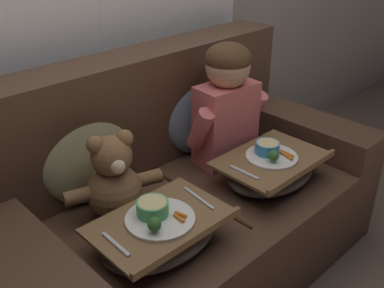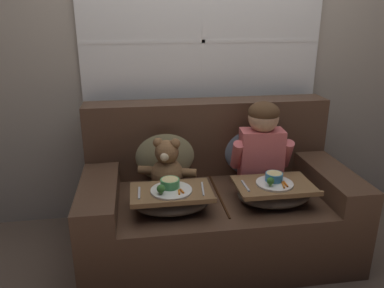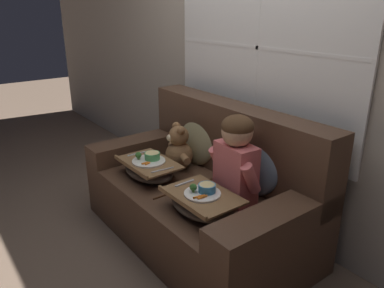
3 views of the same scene
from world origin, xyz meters
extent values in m
plane|color=brown|center=(0.00, 0.00, 0.00)|extent=(14.00, 14.00, 0.00)
cube|color=#4C3323|center=(0.00, 0.00, 0.21)|extent=(1.67, 0.91, 0.42)
cube|color=#4C3323|center=(0.00, 0.35, 0.68)|extent=(1.67, 0.22, 0.52)
cube|color=#4C3323|center=(-0.73, 0.00, 0.50)|extent=(0.22, 0.91, 0.15)
cube|color=#4C3323|center=(0.73, 0.00, 0.50)|extent=(0.22, 0.91, 0.15)
cube|color=#32190A|center=(0.00, -0.02, 0.43)|extent=(0.01, 0.65, 0.01)
ellipsoid|color=slate|center=(0.31, 0.26, 0.63)|extent=(0.43, 0.21, 0.45)
ellipsoid|color=tan|center=(-0.31, 0.26, 0.63)|extent=(0.42, 0.20, 0.44)
cube|color=#DB6666|center=(0.31, 0.08, 0.61)|extent=(0.29, 0.18, 0.38)
sphere|color=tan|center=(0.31, 0.08, 0.88)|extent=(0.19, 0.19, 0.19)
ellipsoid|color=#4C331E|center=(0.31, 0.08, 0.91)|extent=(0.20, 0.20, 0.14)
cylinder|color=#DB6666|center=(0.15, 0.07, 0.64)|extent=(0.08, 0.15, 0.21)
cylinder|color=#DB6666|center=(0.47, 0.05, 0.64)|extent=(0.08, 0.15, 0.21)
sphere|color=brown|center=(-0.31, 0.08, 0.53)|extent=(0.21, 0.21, 0.21)
sphere|color=brown|center=(-0.31, 0.08, 0.68)|extent=(0.15, 0.15, 0.15)
sphere|color=brown|center=(-0.36, 0.09, 0.74)|extent=(0.06, 0.06, 0.06)
sphere|color=brown|center=(-0.26, 0.06, 0.74)|extent=(0.06, 0.06, 0.06)
sphere|color=beige|center=(-0.33, 0.01, 0.67)|extent=(0.05, 0.05, 0.05)
sphere|color=black|center=(-0.33, 0.00, 0.68)|extent=(0.02, 0.02, 0.02)
cylinder|color=brown|center=(-0.44, 0.11, 0.55)|extent=(0.12, 0.08, 0.05)
cylinder|color=brown|center=(-0.18, 0.04, 0.55)|extent=(0.12, 0.08, 0.05)
cylinder|color=brown|center=(-0.38, -0.01, 0.45)|extent=(0.08, 0.11, 0.05)
cylinder|color=brown|center=(-0.29, -0.04, 0.45)|extent=(0.08, 0.11, 0.05)
ellipsoid|color=#473D33|center=(0.31, -0.19, 0.48)|extent=(0.44, 0.31, 0.10)
cube|color=brown|center=(0.31, -0.19, 0.53)|extent=(0.46, 0.33, 0.01)
cube|color=brown|center=(0.31, -0.35, 0.55)|extent=(0.46, 0.02, 0.02)
cylinder|color=white|center=(0.31, -0.19, 0.55)|extent=(0.22, 0.22, 0.01)
cylinder|color=#3889C1|center=(0.31, -0.16, 0.58)|extent=(0.10, 0.10, 0.05)
cylinder|color=#E5D189|center=(0.31, -0.16, 0.60)|extent=(0.09, 0.09, 0.01)
sphere|color=#38702D|center=(0.27, -0.23, 0.58)|extent=(0.04, 0.04, 0.04)
cylinder|color=#7A9E56|center=(0.27, -0.23, 0.56)|extent=(0.02, 0.02, 0.02)
cylinder|color=orange|center=(0.34, -0.24, 0.56)|extent=(0.03, 0.07, 0.01)
cylinder|color=orange|center=(0.36, -0.23, 0.56)|extent=(0.01, 0.07, 0.01)
cube|color=silver|center=(0.13, -0.19, 0.54)|extent=(0.01, 0.14, 0.01)
ellipsoid|color=#473D33|center=(-0.31, -0.19, 0.48)|extent=(0.45, 0.30, 0.10)
cube|color=brown|center=(-0.31, -0.19, 0.53)|extent=(0.47, 0.31, 0.01)
cube|color=brown|center=(-0.31, -0.34, 0.55)|extent=(0.47, 0.02, 0.02)
cylinder|color=white|center=(-0.31, -0.19, 0.55)|extent=(0.24, 0.24, 0.01)
cylinder|color=#4CAD60|center=(-0.31, -0.16, 0.58)|extent=(0.11, 0.11, 0.05)
cylinder|color=#E5D189|center=(-0.31, -0.16, 0.60)|extent=(0.10, 0.10, 0.01)
sphere|color=#38702D|center=(-0.37, -0.24, 0.58)|extent=(0.05, 0.05, 0.05)
cylinder|color=#7A9E56|center=(-0.37, -0.24, 0.56)|extent=(0.02, 0.02, 0.02)
cylinder|color=orange|center=(-0.27, -0.24, 0.56)|extent=(0.02, 0.05, 0.01)
cylinder|color=orange|center=(-0.25, -0.23, 0.56)|extent=(0.02, 0.05, 0.01)
cube|color=silver|center=(-0.49, -0.19, 0.54)|extent=(0.02, 0.14, 0.01)
cube|color=silver|center=(-0.13, -0.19, 0.54)|extent=(0.03, 0.17, 0.01)
camera|label=1|loc=(-1.08, -1.14, 1.47)|focal=42.00mm
camera|label=2|loc=(-0.48, -2.11, 1.50)|focal=35.00mm
camera|label=3|loc=(1.85, -1.43, 1.59)|focal=35.00mm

